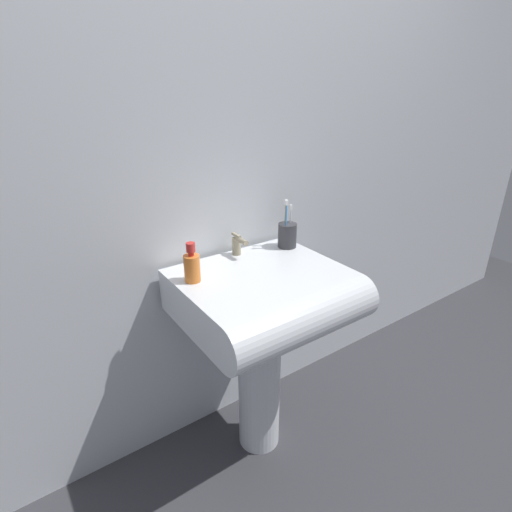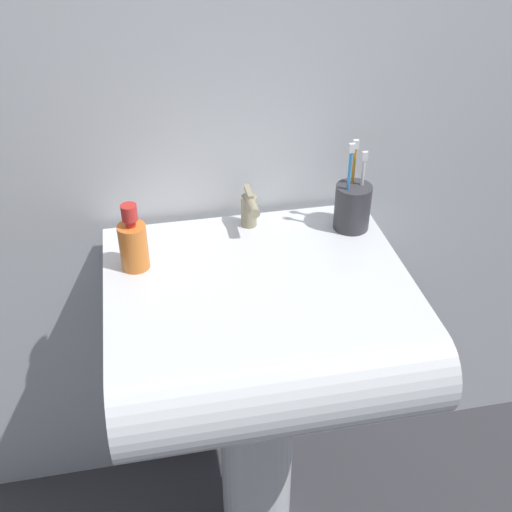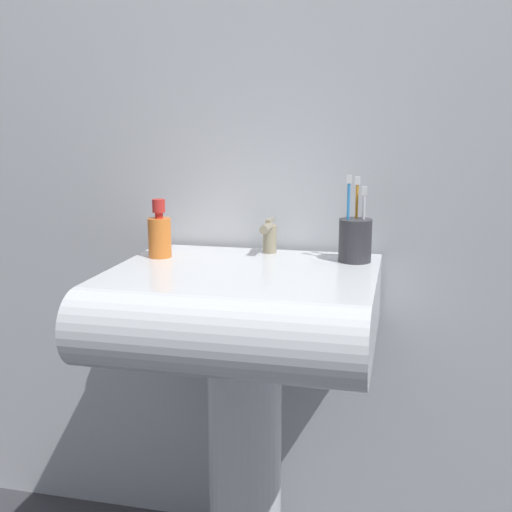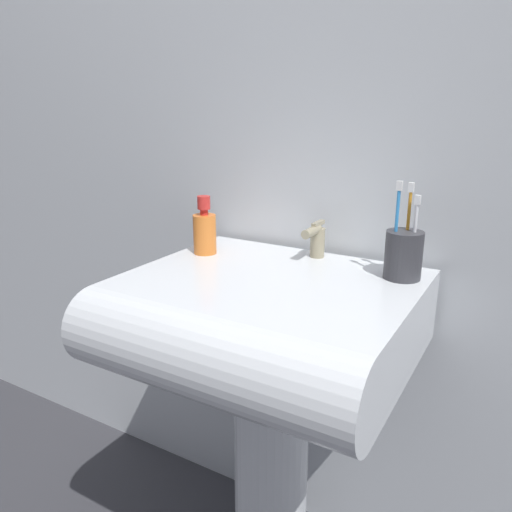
% 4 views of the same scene
% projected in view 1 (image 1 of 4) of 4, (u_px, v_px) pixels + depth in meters
% --- Properties ---
extents(ground_plane, '(6.00, 6.00, 0.00)m').
position_uv_depth(ground_plane, '(259.00, 438.00, 1.84)').
color(ground_plane, '#38383D').
rests_on(ground_plane, ground).
extents(wall_back, '(5.00, 0.05, 2.40)m').
position_uv_depth(wall_back, '(218.00, 167.00, 1.57)').
color(wall_back, silver).
rests_on(wall_back, ground).
extents(sink_pedestal, '(0.18, 0.18, 0.68)m').
position_uv_depth(sink_pedestal, '(259.00, 379.00, 1.70)').
color(sink_pedestal, white).
rests_on(sink_pedestal, ground).
extents(sink_basin, '(0.61, 0.56, 0.17)m').
position_uv_depth(sink_basin, '(269.00, 298.00, 1.48)').
color(sink_basin, white).
rests_on(sink_basin, sink_pedestal).
extents(faucet, '(0.04, 0.10, 0.09)m').
position_uv_depth(faucet, '(238.00, 244.00, 1.63)').
color(faucet, tan).
rests_on(faucet, sink_basin).
extents(toothbrush_cup, '(0.08, 0.08, 0.21)m').
position_uv_depth(toothbrush_cup, '(287.00, 235.00, 1.71)').
color(toothbrush_cup, '#38383D').
rests_on(toothbrush_cup, sink_basin).
extents(soap_bottle, '(0.06, 0.06, 0.15)m').
position_uv_depth(soap_bottle, '(192.00, 266.00, 1.41)').
color(soap_bottle, orange).
rests_on(soap_bottle, sink_basin).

